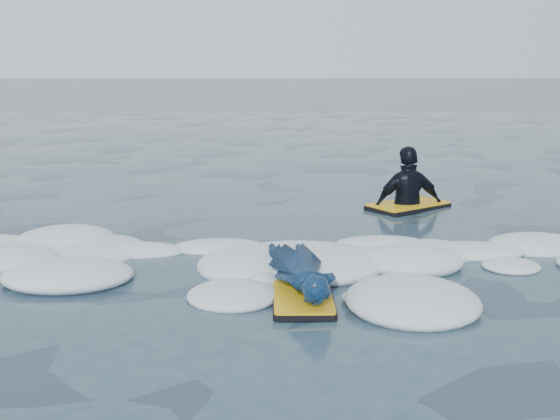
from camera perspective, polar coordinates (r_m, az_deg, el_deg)
The scene contains 4 objects.
ground at distance 6.56m, azimuth -9.76°, elevation -6.87°, with size 120.00×120.00×0.00m, color #182D3A.
foam_band at distance 7.54m, azimuth -8.59°, elevation -4.27°, with size 12.00×3.10×0.30m, color silver, non-canonical shape.
prone_woman_unit at distance 6.45m, azimuth 1.77°, elevation -5.22°, with size 0.77×1.54×0.38m.
waiting_rider_unit at distance 10.18m, azimuth 10.35°, elevation 0.23°, with size 1.33×1.19×1.75m.
Camera 1 is at (1.00, -6.12, 2.16)m, focal length 45.00 mm.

